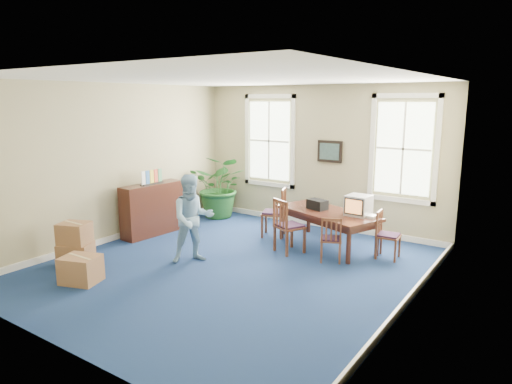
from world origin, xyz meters
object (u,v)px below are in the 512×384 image
Objects in this scene: chair_near_left at (290,226)px; credenza at (153,209)px; man at (193,219)px; cardboard_boxes at (88,244)px; conference_table at (327,229)px; crt_tv at (358,205)px; potted_plant at (221,186)px.

chair_near_left is 0.73× the size of credenza.
man is 1.86m from cardboard_boxes.
cardboard_boxes reaches higher than conference_table.
conference_table is 0.85m from chair_near_left.
man is at bearing -18.39° from credenza.
man is 1.11× the size of credenza.
credenza is (-3.04, -0.63, 0.04)m from chair_near_left.
chair_near_left is 3.66m from cardboard_boxes.
man is at bearing -131.85° from crt_tv.
credenza is (-1.87, 0.79, -0.23)m from man.
crt_tv is 4.34m from credenza.
conference_table is at bearing 0.02° from man.
man is at bearing 74.51° from chair_near_left.
man reaches higher than potted_plant.
man reaches higher than chair_near_left.
crt_tv is at bearing -119.93° from chair_near_left.
credenza reaches higher than crt_tv.
potted_plant is at bearing 66.52° from man.
cardboard_boxes is (0.53, -2.02, -0.15)m from credenza.
man is (-1.60, -2.14, 0.44)m from conference_table.
credenza is (-4.10, -1.40, -0.35)m from crt_tv.
potted_plant is 4.03m from cardboard_boxes.
crt_tv is 0.32× the size of cardboard_boxes.
cardboard_boxes is (0.23, -4.00, -0.36)m from potted_plant.
cardboard_boxes is at bearing 70.49° from chair_near_left.
cardboard_boxes is at bearing -86.68° from potted_plant.
potted_plant is at bearing -2.19° from chair_near_left.
crt_tv is 0.44× the size of chair_near_left.
chair_near_left is at bearing -2.65° from man.
cardboard_boxes is at bearing -132.62° from crt_tv.
crt_tv is 3.12m from man.
crt_tv is 4.97m from cardboard_boxes.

